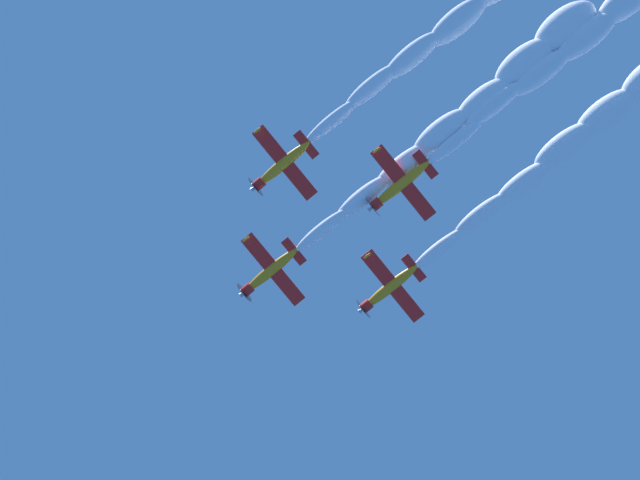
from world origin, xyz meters
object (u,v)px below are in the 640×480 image
(airplane_lead, at_px, (270,272))
(airplane_left_wingman, at_px, (281,165))
(airplane_right_wingman, at_px, (389,288))
(airplane_slot_tail, at_px, (399,185))

(airplane_lead, relative_size, airplane_left_wingman, 1.00)
(airplane_lead, distance_m, airplane_right_wingman, 12.74)
(airplane_lead, xyz_separation_m, airplane_left_wingman, (4.38, 10.38, 0.96))
(airplane_left_wingman, height_order, airplane_slot_tail, airplane_left_wingman)
(airplane_left_wingman, distance_m, airplane_slot_tail, 12.41)
(airplane_left_wingman, xyz_separation_m, airplane_slot_tail, (-11.42, 4.44, -1.95))
(airplane_lead, height_order, airplane_left_wingman, airplane_left_wingman)
(airplane_right_wingman, distance_m, airplane_slot_tail, 11.03)
(airplane_right_wingman, bearing_deg, airplane_left_wingman, 18.89)
(airplane_right_wingman, bearing_deg, airplane_slot_tail, 64.68)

